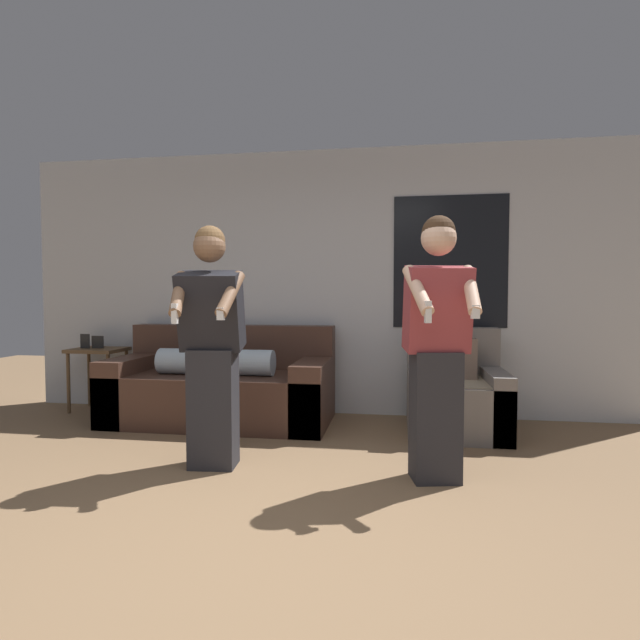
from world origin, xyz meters
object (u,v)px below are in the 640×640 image
(person_right, at_px, (437,346))
(person_left, at_px, (212,346))
(side_table, at_px, (98,358))
(armchair, at_px, (455,396))
(couch, at_px, (222,387))

(person_right, bearing_deg, person_left, 179.25)
(side_table, bearing_deg, armchair, -4.41)
(side_table, xyz_separation_m, person_left, (1.85, -1.52, 0.30))
(person_right, bearing_deg, side_table, 155.63)
(couch, bearing_deg, armchair, -1.00)
(side_table, distance_m, person_right, 3.74)
(couch, relative_size, armchair, 2.29)
(side_table, bearing_deg, person_right, -24.37)
(armchair, height_order, side_table, armchair)
(side_table, height_order, person_left, person_left)
(armchair, relative_size, side_table, 1.13)
(side_table, relative_size, person_right, 0.47)
(couch, xyz_separation_m, person_right, (1.93, -1.29, 0.56))
(armchair, xyz_separation_m, side_table, (-3.65, 0.28, 0.24))
(person_left, bearing_deg, person_right, -0.75)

